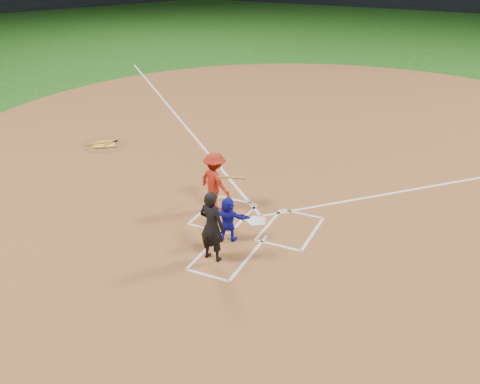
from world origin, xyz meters
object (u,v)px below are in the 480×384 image
at_px(batter_at_plate, 215,182).
at_px(catcher, 228,219).
at_px(on_deck_circle, 104,144).
at_px(umpire, 212,226).
at_px(home_plate, 256,221).

bearing_deg(batter_at_plate, catcher, -51.91).
bearing_deg(on_deck_circle, batter_at_plate, -24.77).
xyz_separation_m(on_deck_circle, umpire, (7.17, -5.10, 0.87)).
relative_size(catcher, umpire, 0.67).
height_order(on_deck_circle, catcher, catcher).
distance_m(home_plate, on_deck_circle, 7.97).
height_order(on_deck_circle, umpire, umpire).
xyz_separation_m(home_plate, catcher, (-0.27, -1.18, 0.58)).
bearing_deg(catcher, batter_at_plate, -63.36).
distance_m(catcher, umpire, 0.99).
bearing_deg(catcher, home_plate, -114.40).
height_order(home_plate, umpire, umpire).
relative_size(on_deck_circle, catcher, 1.44).
relative_size(umpire, batter_at_plate, 1.05).
relative_size(on_deck_circle, batter_at_plate, 1.01).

